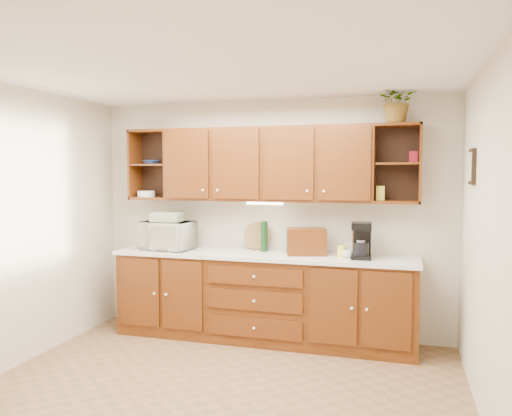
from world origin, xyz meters
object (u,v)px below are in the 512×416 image
Objects in this scene: coffee_maker at (362,241)px; potted_plant at (398,101)px; microwave at (167,235)px; bread_box at (306,242)px.

potted_plant is (0.32, 0.11, 1.39)m from coffee_maker.
coffee_maker is at bearing 5.05° from microwave.
potted_plant is at bearing 15.01° from coffee_maker.
microwave is 1.30× the size of potted_plant.
microwave is 1.42× the size of bread_box.
bread_box is 0.58m from coffee_maker.
microwave is 1.56× the size of coffee_maker.
potted_plant reaches higher than microwave.
bread_box is 0.92× the size of potted_plant.
bread_box is at bearing 170.18° from coffee_maker.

